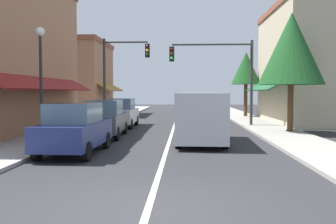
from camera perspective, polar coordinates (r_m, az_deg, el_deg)
The scene contains 15 objects.
ground_plane at distance 24.89m, azimuth 1.02°, elevation -1.91°, with size 80.00×80.00×0.00m, color #28282B.
sidewalk_left at distance 25.63m, azimuth -11.37°, elevation -1.69°, with size 2.60×56.00×0.12m, color #A39E99.
sidewalk_right at distance 25.34m, azimuth 13.56°, elevation -1.77°, with size 2.60×56.00×0.12m, color gray.
lane_center_stripe at distance 24.89m, azimuth 1.02°, elevation -1.90°, with size 0.14×52.00×0.01m, color silver.
storefront_right_block at distance 28.24m, azimuth 20.76°, elevation 6.75°, with size 6.55×10.20×8.14m.
storefront_far_left at distance 36.08m, azimuth -12.70°, elevation 5.05°, with size 5.34×8.20×6.90m.
parked_car_nearest_left at distance 13.36m, azimuth -14.04°, elevation -2.51°, with size 1.85×4.13×1.77m.
parked_car_second_left at distance 18.07m, azimuth -9.68°, elevation -1.03°, with size 1.88×4.15×1.77m.
parked_car_third_left at distance 23.02m, azimuth -7.22°, elevation -0.14°, with size 1.80×4.11×1.77m.
van_in_lane at distance 15.80m, azimuth 5.06°, elevation -0.61°, with size 2.12×5.23×2.12m.
traffic_signal_mast_arm at distance 23.54m, azimuth 8.20°, elevation 6.74°, with size 5.18×0.50×5.35m.
traffic_signal_left_corner at distance 25.67m, azimuth -7.45°, elevation 6.72°, with size 3.20×0.50×5.77m.
street_lamp_left_near at distance 15.84m, azimuth -18.83°, elevation 6.67°, with size 0.36×0.36×4.74m.
tree_right_near at distance 20.58m, azimuth 18.28°, elevation 9.11°, with size 3.37×3.37×6.25m.
tree_right_far at distance 32.31m, azimuth 11.79°, elevation 6.49°, with size 2.47×2.47×5.53m.
Camera 1 is at (0.68, -6.79, 2.15)m, focal length 40.01 mm.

